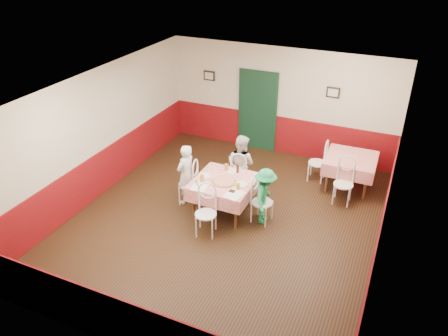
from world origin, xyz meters
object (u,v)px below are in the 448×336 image
at_px(second_table, 349,172).
at_px(diner_left, 186,174).
at_px(chair_second_a, 317,163).
at_px(diner_far, 241,164).
at_px(diner_right, 265,196).
at_px(wallet, 232,191).
at_px(beer_bottle, 238,168).
at_px(chair_near, 206,214).
at_px(chair_second_b, 343,185).
at_px(glass_b, 238,186).
at_px(chair_far, 240,175).
at_px(main_table, 224,196).
at_px(glass_c, 227,167).
at_px(pizza, 224,181).
at_px(chair_left, 188,184).
at_px(glass_a, 202,178).
at_px(chair_right, 262,202).

xyz_separation_m(second_table, diner_left, (-3.12, -2.10, 0.31)).
xyz_separation_m(chair_second_a, diner_far, (-1.46, -1.21, 0.25)).
bearing_deg(diner_right, second_table, -42.25).
bearing_deg(wallet, beer_bottle, 105.08).
xyz_separation_m(chair_near, chair_second_b, (2.23, 2.21, 0.00)).
relative_size(glass_b, diner_far, 0.09).
height_order(chair_far, chair_second_a, same).
height_order(main_table, glass_b, glass_b).
height_order(glass_c, beer_bottle, beer_bottle).
relative_size(pizza, diner_left, 0.35).
bearing_deg(chair_left, chair_far, 124.44).
height_order(glass_b, diner_far, diner_far).
bearing_deg(glass_b, diner_left, 170.66).
xyz_separation_m(glass_a, glass_b, (0.79, 0.03, -0.01)).
height_order(main_table, diner_far, diner_far).
relative_size(main_table, second_table, 1.09).
xyz_separation_m(main_table, chair_near, (-0.01, -0.85, 0.08)).
height_order(glass_a, diner_left, diner_left).
relative_size(second_table, diner_far, 0.81).
xyz_separation_m(chair_second_a, chair_second_b, (0.75, -0.75, 0.00)).
bearing_deg(chair_second_b, second_table, 88.90).
distance_m(glass_a, diner_right, 1.33).
relative_size(chair_second_b, diner_left, 0.66).
bearing_deg(glass_c, chair_second_a, 47.12).
distance_m(main_table, glass_c, 0.62).
height_order(second_table, chair_far, chair_far).
bearing_deg(chair_right, diner_right, -84.94).
xyz_separation_m(second_table, pizza, (-2.19, -2.17, 0.40)).
bearing_deg(chair_second_b, beer_bottle, -156.62).
bearing_deg(pizza, chair_right, 3.11).
relative_size(chair_far, wallet, 8.18).
bearing_deg(chair_right, main_table, 95.06).
height_order(wallet, diner_left, diner_left).
bearing_deg(beer_bottle, chair_left, -157.57).
distance_m(chair_left, glass_b, 1.32).
xyz_separation_m(glass_c, beer_bottle, (0.25, 0.01, 0.03)).
relative_size(chair_far, diner_left, 0.66).
height_order(chair_far, wallet, chair_far).
height_order(chair_far, diner_far, diner_far).
relative_size(second_table, glass_a, 7.21).
relative_size(chair_second_a, pizza, 1.88).
distance_m(glass_c, diner_left, 0.89).
bearing_deg(chair_second_b, diner_left, -157.62).
distance_m(chair_left, chair_right, 1.70).
relative_size(main_table, chair_second_b, 1.36).
relative_size(main_table, chair_left, 1.36).
bearing_deg(chair_left, beer_bottle, 102.41).
bearing_deg(chair_right, chair_second_a, -10.67).
bearing_deg(glass_c, beer_bottle, 2.53).
relative_size(chair_left, diner_left, 0.66).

